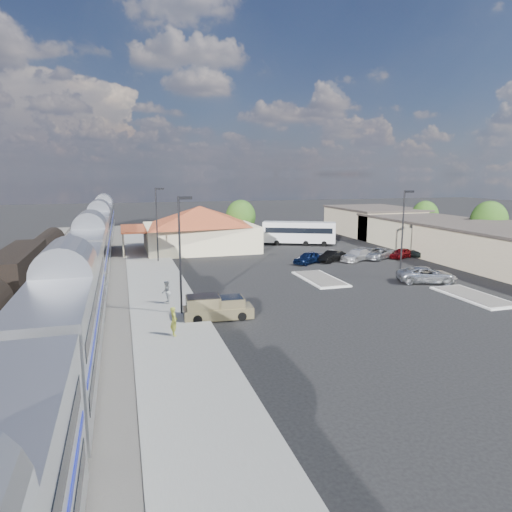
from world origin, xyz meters
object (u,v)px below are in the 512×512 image
object	(u,v)px
station_depot	(199,228)
coach_bus	(299,232)
pickup_truck	(218,308)
suv	(427,275)

from	to	relation	value
station_depot	coach_bus	distance (m)	15.19
pickup_truck	coach_bus	world-z (taller)	coach_bus
pickup_truck	suv	bearing A→B (deg)	-72.70
pickup_truck	suv	world-z (taller)	pickup_truck
station_depot	coach_bus	size ratio (longest dim) A/B	1.69
station_depot	suv	xyz separation A→B (m)	(18.12, -26.16, -2.34)
station_depot	pickup_truck	world-z (taller)	station_depot
coach_bus	pickup_truck	bearing A→B (deg)	173.11
coach_bus	suv	bearing A→B (deg)	-149.53
coach_bus	station_depot	bearing A→B (deg)	115.04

